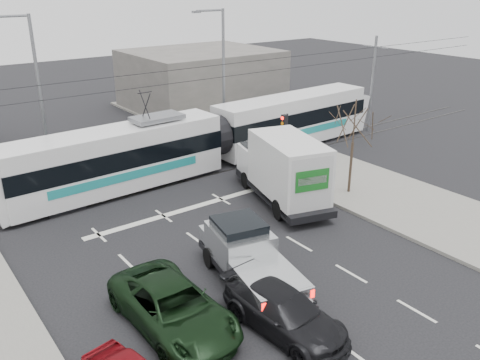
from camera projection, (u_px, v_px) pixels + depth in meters
ground at (269, 256)px, 21.18m from camera, size 120.00×120.00×0.00m
sidewalk_right at (404, 202)px, 26.13m from camera, size 6.00×60.00×0.15m
rails at (156, 183)px, 28.65m from camera, size 60.00×1.60×0.03m
building_right at (201, 79)px, 44.82m from camera, size 12.00×10.00×5.00m
bare_tree at (354, 126)px, 25.85m from camera, size 2.40×2.40×5.00m
traffic_signal at (285, 132)px, 28.60m from camera, size 0.44×0.44×3.60m
street_lamp_near at (221, 70)px, 33.80m from camera, size 2.38×0.25×9.00m
street_lamp_far at (35, 85)px, 28.93m from camera, size 2.38×0.25×9.00m
catenary at (152, 116)px, 27.22m from camera, size 60.00×0.20×7.00m
tram at (214, 137)px, 30.80m from camera, size 25.24×3.62×5.13m
silver_pickup at (247, 255)px, 19.07m from camera, size 3.25×6.29×2.18m
box_truck at (283, 170)px, 25.73m from camera, size 4.21×7.43×3.52m
navy_pickup at (265, 169)px, 28.24m from camera, size 2.58×4.71×1.88m
green_car at (173, 307)px, 16.58m from camera, size 2.59×5.51×1.52m
dark_car at (284, 312)px, 16.46m from camera, size 2.27×4.88×1.38m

